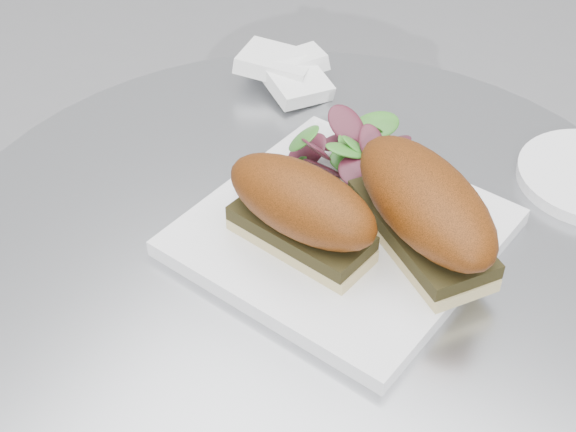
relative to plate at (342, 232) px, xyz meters
The scene contains 6 objects.
table 0.25m from the plate, 128.92° to the right, with size 0.70×0.70×0.73m.
plate is the anchor object (origin of this frame).
sandwich_left 0.07m from the plate, 114.94° to the right, with size 0.16×0.09×0.08m.
sandwich_right 0.09m from the plate, 12.15° to the left, with size 0.19×0.17×0.08m.
salad 0.09m from the plate, 113.70° to the left, with size 0.10×0.10×0.05m, color #418029, non-canonical shape.
napkin 0.26m from the plate, 132.94° to the left, with size 0.11×0.11×0.02m, color white, non-canonical shape.
Camera 1 is at (0.26, -0.46, 1.23)m, focal length 50.00 mm.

